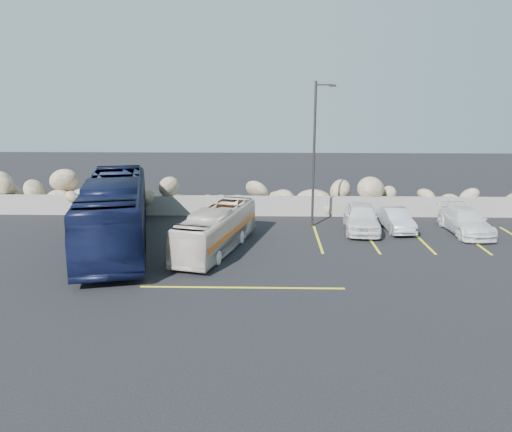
{
  "coord_description": "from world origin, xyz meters",
  "views": [
    {
      "loc": [
        0.01,
        -17.97,
        7.41
      ],
      "look_at": [
        -0.55,
        4.0,
        1.94
      ],
      "focal_mm": 35.0,
      "sensor_mm": 36.0,
      "label": 1
    }
  ],
  "objects_px": {
    "car_b": "(396,220)",
    "car_c": "(466,221)",
    "tour_coach": "(115,212)",
    "car_a": "(361,217)",
    "vintage_bus": "(216,230)",
    "lamppost": "(315,151)"
  },
  "relations": [
    {
      "from": "car_a",
      "to": "car_c",
      "type": "relative_size",
      "value": 0.99
    },
    {
      "from": "car_b",
      "to": "car_c",
      "type": "relative_size",
      "value": 0.8
    },
    {
      "from": "car_a",
      "to": "car_c",
      "type": "bearing_deg",
      "value": 2.06
    },
    {
      "from": "car_a",
      "to": "car_b",
      "type": "bearing_deg",
      "value": 11.54
    },
    {
      "from": "vintage_bus",
      "to": "car_a",
      "type": "bearing_deg",
      "value": 40.46
    },
    {
      "from": "car_a",
      "to": "vintage_bus",
      "type": "bearing_deg",
      "value": -149.22
    },
    {
      "from": "lamppost",
      "to": "vintage_bus",
      "type": "bearing_deg",
      "value": -137.64
    },
    {
      "from": "lamppost",
      "to": "car_c",
      "type": "distance_m",
      "value": 8.95
    },
    {
      "from": "car_b",
      "to": "tour_coach",
      "type": "bearing_deg",
      "value": -171.38
    },
    {
      "from": "vintage_bus",
      "to": "car_b",
      "type": "bearing_deg",
      "value": 36.87
    },
    {
      "from": "vintage_bus",
      "to": "tour_coach",
      "type": "xyz_separation_m",
      "value": [
        -5.07,
        0.71,
        0.66
      ]
    },
    {
      "from": "lamppost",
      "to": "vintage_bus",
      "type": "height_order",
      "value": "lamppost"
    },
    {
      "from": "car_c",
      "to": "vintage_bus",
      "type": "bearing_deg",
      "value": -167.3
    },
    {
      "from": "tour_coach",
      "to": "car_b",
      "type": "height_order",
      "value": "tour_coach"
    },
    {
      "from": "tour_coach",
      "to": "lamppost",
      "type": "bearing_deg",
      "value": 7.56
    },
    {
      "from": "lamppost",
      "to": "tour_coach",
      "type": "distance_m",
      "value": 11.11
    },
    {
      "from": "tour_coach",
      "to": "car_a",
      "type": "height_order",
      "value": "tour_coach"
    },
    {
      "from": "lamppost",
      "to": "vintage_bus",
      "type": "distance_m",
      "value": 7.54
    },
    {
      "from": "lamppost",
      "to": "vintage_bus",
      "type": "relative_size",
      "value": 1.08
    },
    {
      "from": "lamppost",
      "to": "car_c",
      "type": "bearing_deg",
      "value": -8.66
    },
    {
      "from": "car_b",
      "to": "car_a",
      "type": "bearing_deg",
      "value": -177.12
    },
    {
      "from": "tour_coach",
      "to": "car_c",
      "type": "xyz_separation_m",
      "value": [
        18.18,
        2.63,
        -1.03
      ]
    }
  ]
}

